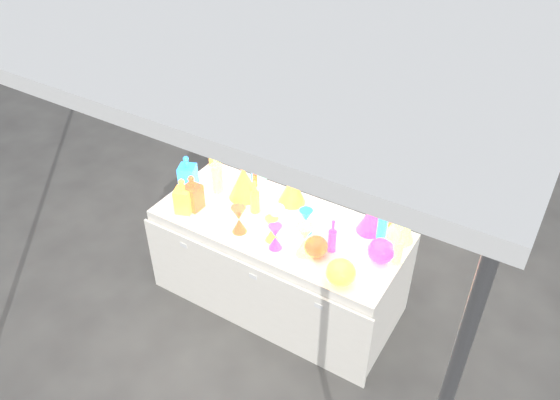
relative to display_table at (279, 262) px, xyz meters
The scene contains 30 objects.
ground 0.37m from the display_table, 90.00° to the left, with size 80.00×80.00×0.00m, color #62605A.
display_table is the anchor object (origin of this frame).
cardboard_box_closed 2.04m from the display_table, 103.14° to the left, with size 0.49×0.36×0.36m, color olive.
cardboard_box_flat 2.90m from the display_table, 87.79° to the left, with size 0.63×0.45×0.05m, color olive.
bottle_0 1.06m from the display_table, 157.08° to the left, with size 0.08×0.08×0.30m, color red, non-canonical shape.
bottle_1 0.79m from the display_table, 140.31° to the left, with size 0.08×0.08×0.34m, color green, non-canonical shape.
bottle_2 0.75m from the display_table, 140.97° to the left, with size 0.07×0.07×0.34m, color orange, non-canonical shape.
bottle_4 0.83m from the display_table, behind, with size 0.09×0.09×0.38m, color #177591, non-canonical shape.
bottle_5 0.65m from the display_table, 142.88° to the left, with size 0.07×0.07×0.33m, color #D52A80, non-canonical shape.
bottle_6 0.56m from the display_table, behind, with size 0.07×0.07×0.27m, color red, non-canonical shape.
decanter_0 0.87m from the display_table, 160.23° to the right, with size 0.11×0.11×0.28m, color red, non-canonical shape.
decanter_1 0.83m from the display_table, 164.35° to the right, with size 0.12×0.12×0.28m, color orange, non-canonical shape.
decanter_2 0.97m from the display_table, behind, with size 0.12×0.12×0.29m, color green, non-canonical shape.
hourglass_0 0.56m from the display_table, 130.68° to the right, with size 0.10×0.10×0.21m, color orange, non-canonical shape.
hourglass_1 0.54m from the display_table, 64.23° to the right, with size 0.09×0.09×0.19m, color #1B57A2, non-canonical shape.
hourglass_2 0.61m from the display_table, 31.08° to the right, with size 0.12×0.12×0.23m, color #177591, non-canonical shape.
hourglass_3 0.51m from the display_table, 68.43° to the right, with size 0.12×0.12×0.24m, color #D52A80, non-canonical shape.
hourglass_4 0.50m from the display_table, 74.21° to the right, with size 0.09×0.09×0.19m, color red, non-canonical shape.
hourglass_5 0.51m from the display_table, ahead, with size 0.10×0.10×0.19m, color green, non-canonical shape.
globe_0 0.83m from the display_table, 25.20° to the right, with size 0.19×0.19×0.15m, color red, non-canonical shape.
globe_2 0.60m from the display_table, 22.09° to the right, with size 0.16×0.16×0.13m, color orange, non-canonical shape.
globe_3 0.88m from the display_table, ahead, with size 0.18×0.18×0.14m, color #1B57A2, non-canonical shape.
lampshade_0 0.66m from the display_table, 161.18° to the left, with size 0.23×0.23×0.27m, color #EFFF35, non-canonical shape.
lampshade_1 0.57m from the display_table, 101.41° to the left, with size 0.21×0.21×0.25m, color #EFFF35, non-canonical shape.
lampshade_2 0.80m from the display_table, 24.40° to the left, with size 0.19×0.19×0.23m, color #1B57A2, non-canonical shape.
lampshade_3 0.97m from the display_table, 20.35° to the left, with size 0.21×0.21×0.25m, color #177591, non-canonical shape.
bottle_8 0.89m from the display_table, 18.62° to the left, with size 0.07×0.07×0.32m, color green, non-canonical shape.
bottle_9 0.92m from the display_table, 26.33° to the left, with size 0.05×0.05×0.25m, color orange, non-canonical shape.
bottle_10 0.67m from the display_table, ahead, with size 0.06×0.06×0.26m, color #1B57A2, non-canonical shape.
bottle_11 1.00m from the display_table, ahead, with size 0.06×0.06×0.28m, color #177591, non-canonical shape.
Camera 1 is at (1.57, -2.55, 3.21)m, focal length 35.00 mm.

